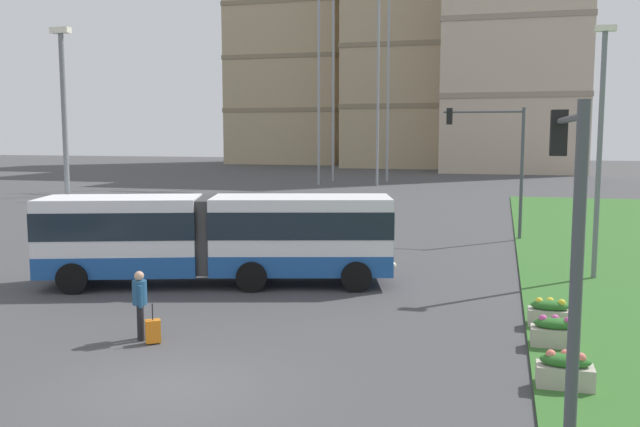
% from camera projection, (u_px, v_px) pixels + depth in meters
% --- Properties ---
extents(ground_plane, '(260.00, 260.00, 0.00)m').
position_uv_depth(ground_plane, '(169.00, 389.00, 13.58)').
color(ground_plane, '#424244').
extents(articulated_bus, '(11.99, 5.83, 3.00)m').
position_uv_depth(articulated_bus, '(218.00, 236.00, 22.95)').
color(articulated_bus, white).
rests_on(articulated_bus, ground).
extents(car_maroon_sedan, '(4.55, 2.35, 1.58)m').
position_uv_depth(car_maroon_sedan, '(277.00, 210.00, 38.79)').
color(car_maroon_sedan, maroon).
rests_on(car_maroon_sedan, ground).
extents(pedestrian_crossing, '(0.37, 0.50, 1.74)m').
position_uv_depth(pedestrian_crossing, '(140.00, 300.00, 16.76)').
color(pedestrian_crossing, black).
rests_on(pedestrian_crossing, ground).
extents(rolling_suitcase, '(0.43, 0.40, 0.97)m').
position_uv_depth(rolling_suitcase, '(153.00, 331.00, 16.53)').
color(rolling_suitcase, orange).
rests_on(rolling_suitcase, ground).
extents(flower_planter_0, '(1.10, 0.56, 0.74)m').
position_uv_depth(flower_planter_0, '(565.00, 370.00, 13.47)').
color(flower_planter_0, '#B7AD9E').
rests_on(flower_planter_0, grass_median).
extents(flower_planter_1, '(1.10, 0.56, 0.74)m').
position_uv_depth(flower_planter_1, '(555.00, 332.00, 16.09)').
color(flower_planter_1, '#B7AD9E').
rests_on(flower_planter_1, grass_median).
extents(flower_planter_2, '(1.10, 0.56, 0.74)m').
position_uv_depth(flower_planter_2, '(550.00, 313.00, 17.80)').
color(flower_planter_2, '#B7AD9E').
rests_on(flower_planter_2, grass_median).
extents(traffic_light_far_right, '(3.86, 0.28, 6.37)m').
position_uv_depth(traffic_light_far_right, '(497.00, 150.00, 32.61)').
color(traffic_light_far_right, '#474C51').
rests_on(traffic_light_far_right, ground).
extents(traffic_light_near_right, '(0.28, 4.09, 5.52)m').
position_uv_depth(traffic_light_near_right, '(568.00, 221.00, 9.73)').
color(traffic_light_near_right, '#474C51').
rests_on(traffic_light_near_right, ground).
extents(streetlight_left, '(0.70, 0.28, 8.76)m').
position_uv_depth(streetlight_left, '(65.00, 142.00, 23.72)').
color(streetlight_left, slate).
rests_on(streetlight_left, ground).
extents(streetlight_median, '(0.70, 0.28, 8.75)m').
position_uv_depth(streetlight_median, '(600.00, 142.00, 23.24)').
color(streetlight_median, slate).
rests_on(streetlight_median, ground).
extents(apartment_tower_west, '(19.78, 15.72, 44.11)m').
position_uv_depth(apartment_tower_west, '(291.00, 37.00, 118.37)').
color(apartment_tower_west, tan).
rests_on(apartment_tower_west, ground).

